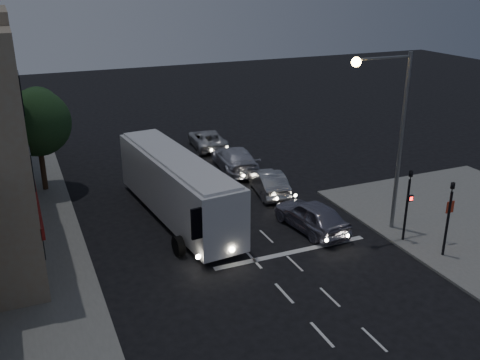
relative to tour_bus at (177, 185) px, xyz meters
name	(u,v)px	position (x,y,z in m)	size (l,w,h in m)	color
ground	(273,281)	(1.87, -7.93, -1.93)	(120.00, 120.00, 0.00)	black
road_markings	(267,243)	(3.16, -4.62, -1.92)	(8.00, 30.55, 0.01)	silver
tour_bus	(177,185)	(0.00, 0.00, 0.00)	(3.60, 11.81, 3.56)	silver
car_suv	(311,215)	(5.96, -4.13, -1.12)	(1.91, 4.74, 1.61)	#9290A3
car_sedan_a	(268,182)	(6.09, 1.24, -1.19)	(1.55, 4.44, 1.46)	#ADADAE
car_sedan_b	(235,159)	(5.86, 5.93, -1.12)	(2.26, 5.55, 1.61)	silver
car_sedan_c	(207,139)	(5.87, 11.41, -1.23)	(2.30, 4.98, 1.39)	silver
traffic_signal_main	(408,197)	(9.47, -7.15, 0.49)	(0.25, 0.35, 4.10)	black
traffic_signal_side	(449,210)	(10.17, -9.13, 0.49)	(0.18, 0.15, 4.10)	black
regulatory_sign	(448,215)	(11.17, -8.17, -0.33)	(0.45, 0.12, 2.20)	slate
streetlight	(392,124)	(9.21, -5.73, 3.81)	(3.32, 0.44, 9.00)	slate
street_tree	(36,120)	(-6.34, 7.09, 2.57)	(4.00, 4.00, 6.20)	black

